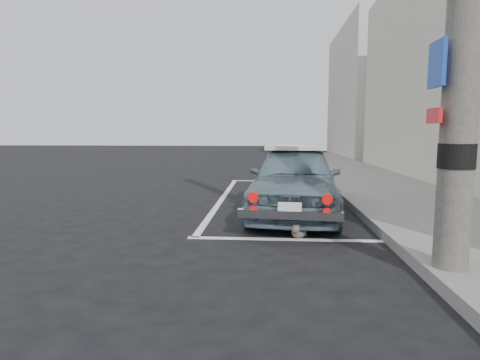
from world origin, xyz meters
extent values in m
plane|color=black|center=(0.00, 0.00, 0.00)|extent=(80.00, 80.00, 0.00)
cube|color=slate|center=(3.20, 2.00, 0.07)|extent=(2.80, 40.00, 0.15)
cube|color=black|center=(4.66, 4.00, 1.40)|extent=(0.10, 16.00, 2.40)
cube|color=#153FAD|center=(4.66, 5.20, 4.60)|extent=(0.10, 2.00, 1.60)
cube|color=white|center=(4.66, 7.60, 4.60)|extent=(0.10, 2.00, 1.60)
cube|color=#153FAD|center=(4.66, 10.00, 4.60)|extent=(0.10, 2.00, 1.60)
cube|color=beige|center=(6.35, 20.00, 4.00)|extent=(3.50, 10.00, 8.00)
cube|color=silver|center=(0.50, -0.50, 0.00)|extent=(3.00, 0.12, 0.01)
cube|color=silver|center=(0.50, 6.50, 0.00)|extent=(3.00, 0.12, 0.01)
cube|color=silver|center=(-0.90, 3.00, 0.00)|extent=(0.12, 7.00, 0.01)
cylinder|color=black|center=(2.05, -2.00, 1.30)|extent=(0.36, 0.36, 0.25)
cube|color=#153FAD|center=(1.81, -2.00, 2.20)|extent=(0.04, 0.35, 0.45)
cube|color=red|center=(1.81, -2.00, 1.70)|extent=(0.04, 0.30, 0.15)
cube|color=white|center=(1.80, -2.00, 1.70)|extent=(0.02, 0.16, 0.08)
imported|color=slate|center=(0.67, 1.32, 0.66)|extent=(1.96, 4.03, 1.32)
cube|color=silver|center=(0.71, 1.71, 1.25)|extent=(1.24, 1.58, 0.07)
cube|color=silver|center=(0.47, -0.56, 0.38)|extent=(1.49, 0.28, 0.12)
cube|color=white|center=(0.47, -0.61, 0.48)|extent=(0.33, 0.05, 0.17)
cylinder|color=red|center=(-0.04, -0.54, 0.62)|extent=(0.15, 0.06, 0.15)
cylinder|color=red|center=(0.99, -0.65, 0.62)|extent=(0.15, 0.06, 0.15)
cylinder|color=red|center=(-0.04, -0.54, 0.44)|extent=(0.12, 0.05, 0.12)
cylinder|color=red|center=(0.99, -0.65, 0.44)|extent=(0.12, 0.05, 0.12)
ellipsoid|color=#706555|center=(0.62, -0.38, 0.10)|extent=(0.31, 0.37, 0.19)
sphere|color=#706555|center=(0.57, -0.51, 0.17)|extent=(0.12, 0.12, 0.12)
cone|color=#706555|center=(0.54, -0.50, 0.23)|extent=(0.04, 0.04, 0.05)
cone|color=#706555|center=(0.60, -0.53, 0.23)|extent=(0.04, 0.04, 0.05)
cylinder|color=#706555|center=(0.73, -0.26, 0.04)|extent=(0.03, 0.21, 0.03)
camera|label=1|loc=(0.17, -6.15, 1.54)|focal=30.00mm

